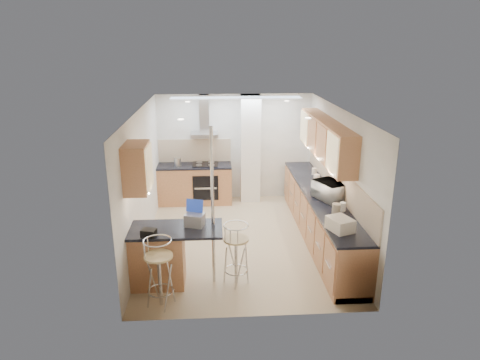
{
  "coord_description": "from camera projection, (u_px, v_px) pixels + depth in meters",
  "views": [
    {
      "loc": [
        -0.5,
        -7.44,
        3.66
      ],
      "look_at": [
        -0.01,
        0.2,
        1.15
      ],
      "focal_mm": 32.0,
      "sensor_mm": 36.0,
      "label": 1
    }
  ],
  "objects": [
    {
      "name": "bar_stool_near",
      "position": [
        159.0,
        273.0,
        6.05
      ],
      "size": [
        0.45,
        0.45,
        1.05
      ],
      "primitive_type": null,
      "rotation": [
        0.0,
        0.0,
        -0.05
      ],
      "color": "tan",
      "rests_on": "ground"
    },
    {
      "name": "jar_d",
      "position": [
        343.0,
        207.0,
        7.18
      ],
      "size": [
        0.13,
        0.13,
        0.15
      ],
      "primitive_type": "cylinder",
      "rotation": [
        0.0,
        0.0,
        0.4
      ],
      "color": "white",
      "rests_on": "right_counter"
    },
    {
      "name": "laptop",
      "position": [
        195.0,
        220.0,
        6.55
      ],
      "size": [
        0.33,
        0.29,
        0.19
      ],
      "primitive_type": "cube",
      "rotation": [
        0.0,
        0.0,
        -0.3
      ],
      "color": "#95989D",
      "rests_on": "peninsula"
    },
    {
      "name": "jar_b",
      "position": [
        314.0,
        171.0,
        9.14
      ],
      "size": [
        0.13,
        0.13,
        0.14
      ],
      "primitive_type": "cylinder",
      "rotation": [
        0.0,
        0.0,
        -0.16
      ],
      "color": "beige",
      "rests_on": "right_counter"
    },
    {
      "name": "right_counter",
      "position": [
        320.0,
        216.0,
        8.17
      ],
      "size": [
        0.63,
        4.4,
        0.92
      ],
      "color": "#A16940",
      "rests_on": "ground"
    },
    {
      "name": "bag",
      "position": [
        149.0,
        233.0,
        6.2
      ],
      "size": [
        0.24,
        0.2,
        0.11
      ],
      "primitive_type": "cube",
      "rotation": [
        0.0,
        0.0,
        -0.27
      ],
      "color": "black",
      "rests_on": "peninsula"
    },
    {
      "name": "back_counter",
      "position": [
        195.0,
        184.0,
        10.02
      ],
      "size": [
        1.7,
        0.63,
        0.92
      ],
      "color": "#A16940",
      "rests_on": "ground"
    },
    {
      "name": "bread_bin",
      "position": [
        340.0,
        224.0,
        6.44
      ],
      "size": [
        0.41,
        0.46,
        0.2
      ],
      "primitive_type": "cube",
      "rotation": [
        0.0,
        0.0,
        0.36
      ],
      "color": "beige",
      "rests_on": "right_counter"
    },
    {
      "name": "jar_a",
      "position": [
        316.0,
        179.0,
        8.52
      ],
      "size": [
        0.16,
        0.16,
        0.2
      ],
      "primitive_type": "cylinder",
      "rotation": [
        0.0,
        0.0,
        0.43
      ],
      "color": "beige",
      "rests_on": "right_counter"
    },
    {
      "name": "kettle",
      "position": [
        178.0,
        162.0,
        9.74
      ],
      "size": [
        0.16,
        0.16,
        0.2
      ],
      "primitive_type": "cylinder",
      "color": "#ADAEB1",
      "rests_on": "back_counter"
    },
    {
      "name": "bar_stool_end",
      "position": [
        236.0,
        254.0,
        6.62
      ],
      "size": [
        0.56,
        0.56,
        1.01
      ],
      "primitive_type": null,
      "rotation": [
        0.0,
        0.0,
        1.05
      ],
      "color": "tan",
      "rests_on": "ground"
    },
    {
      "name": "peninsula",
      "position": [
        175.0,
        256.0,
        6.63
      ],
      "size": [
        1.47,
        0.72,
        0.94
      ],
      "color": "#A16940",
      "rests_on": "ground"
    },
    {
      "name": "jar_c",
      "position": [
        336.0,
        209.0,
        7.01
      ],
      "size": [
        0.17,
        0.17,
        0.2
      ],
      "primitive_type": "cylinder",
      "rotation": [
        0.0,
        0.0,
        0.23
      ],
      "color": "#AFA38C",
      "rests_on": "right_counter"
    },
    {
      "name": "microwave",
      "position": [
        330.0,
        191.0,
        7.67
      ],
      "size": [
        0.62,
        0.72,
        0.33
      ],
      "primitive_type": "imported",
      "rotation": [
        0.0,
        0.0,
        1.99
      ],
      "color": "white",
      "rests_on": "right_counter"
    },
    {
      "name": "room_shell",
      "position": [
        257.0,
        157.0,
        8.12
      ],
      "size": [
        3.64,
        4.84,
        2.51
      ],
      "color": "white",
      "rests_on": "ground"
    },
    {
      "name": "ground",
      "position": [
        241.0,
        240.0,
        8.22
      ],
      "size": [
        4.8,
        4.8,
        0.0
      ],
      "primitive_type": "plane",
      "color": "#D4BB8D",
      "rests_on": "ground"
    }
  ]
}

